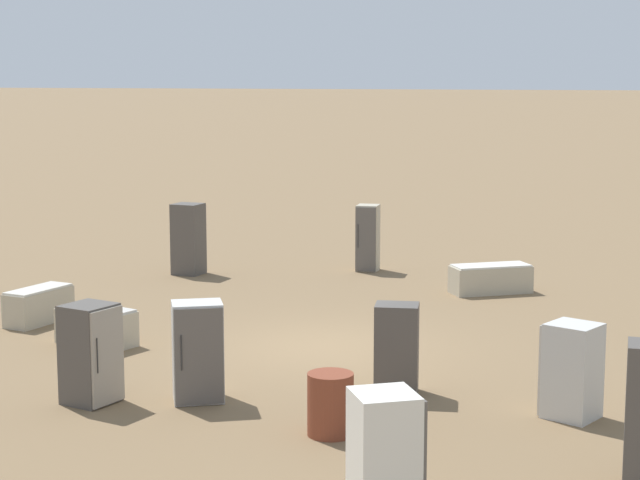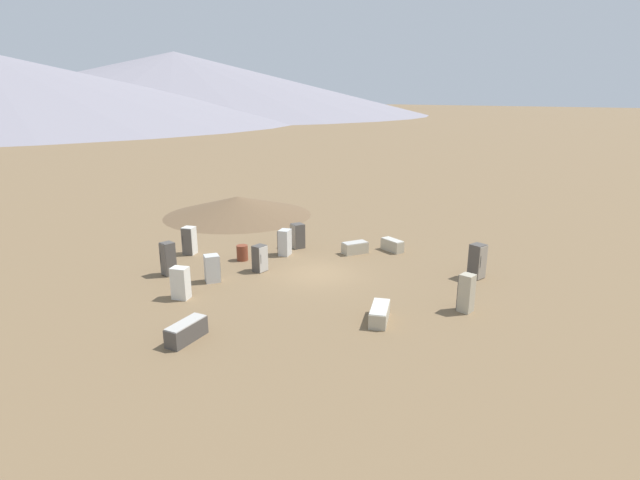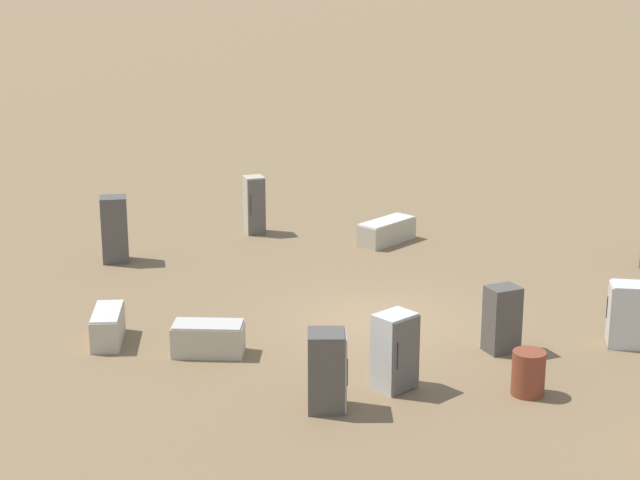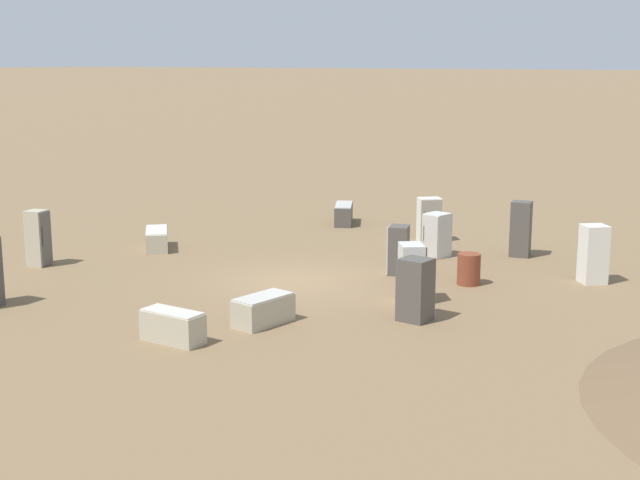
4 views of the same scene
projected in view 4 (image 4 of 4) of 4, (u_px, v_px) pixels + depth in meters
The scene contains 14 objects.
ground_plane at pixel (293, 281), 25.82m from camera, with size 1000.00×1000.00×0.00m, color brown.
discarded_fridge_0 at pixel (263, 310), 21.55m from camera, with size 0.99×1.63×0.71m.
discarded_fridge_1 at pixel (157, 239), 30.08m from camera, with size 1.76×1.89×0.68m.
discarded_fridge_2 at pixel (173, 326), 20.19m from camera, with size 1.53×0.69×0.73m.
discarded_fridge_3 at pixel (521, 229), 28.87m from camera, with size 0.71×0.73×1.80m.
discarded_fridge_4 at pixel (38, 238), 27.55m from camera, with size 0.71×0.66×1.74m.
discarded_fridge_5 at pixel (416, 290), 21.79m from camera, with size 0.79×0.80×1.55m.
discarded_fridge_6 at pixel (437, 235), 28.83m from camera, with size 0.83×0.89×1.43m.
discarded_fridge_7 at pixel (429, 220), 31.23m from camera, with size 0.97×0.95×1.55m.
discarded_fridge_8 at pixel (344, 214), 34.65m from camera, with size 1.39×1.92×0.78m.
discarded_fridge_10 at pixel (593, 254), 25.45m from camera, with size 0.96×0.96×1.68m.
discarded_fridge_11 at pixel (398, 250), 26.50m from camera, with size 0.76×0.82×1.46m.
discarded_fridge_12 at pixel (412, 273), 23.40m from camera, with size 0.96×0.99×1.57m.
rusty_barrel at pixel (469, 269), 25.32m from camera, with size 0.66×0.66×0.90m.
Camera 4 is at (13.41, -21.18, 6.33)m, focal length 50.00 mm.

